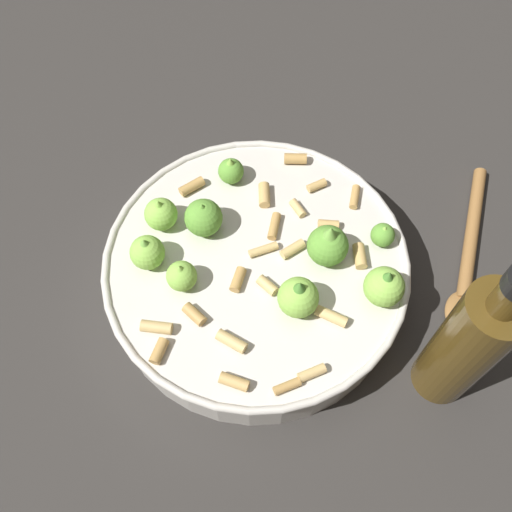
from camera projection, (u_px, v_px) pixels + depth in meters
The scene contains 4 objects.
ground_plane at pixel (256, 285), 0.68m from camera, with size 2.40×2.40×0.00m, color #2D2B28.
cooking_pan at pixel (257, 270), 0.65m from camera, with size 0.34×0.34×0.12m.
olive_oil_bottle at pixel (467, 345), 0.54m from camera, with size 0.06×0.06×0.24m.
wooden_spoon at pixel (469, 255), 0.69m from camera, with size 0.10×0.23×0.02m.
Camera 1 is at (-0.18, 0.25, 0.61)m, focal length 40.40 mm.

